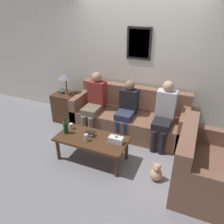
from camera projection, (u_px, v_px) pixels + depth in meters
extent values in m
plane|color=gray|center=(120.00, 143.00, 4.16)|extent=(16.00, 16.00, 0.00)
cube|color=silver|center=(138.00, 64.00, 4.34)|extent=(9.00, 0.06, 2.60)
cube|color=black|center=(139.00, 43.00, 4.12)|extent=(0.48, 0.02, 0.60)
cube|color=beige|center=(139.00, 44.00, 4.12)|extent=(0.40, 0.01, 0.52)
cube|color=brown|center=(128.00, 123.00, 4.43)|extent=(2.27, 0.83, 0.43)
cube|color=brown|center=(134.00, 97.00, 4.49)|extent=(2.27, 0.20, 0.46)
cube|color=brown|center=(82.00, 108.00, 4.74)|extent=(0.14, 0.83, 0.68)
cube|color=brown|center=(183.00, 128.00, 4.00)|extent=(0.14, 0.83, 0.68)
cube|color=brown|center=(205.00, 175.00, 3.11)|extent=(0.83, 1.22, 0.43)
cube|color=brown|center=(187.00, 144.00, 3.01)|extent=(0.20, 1.22, 0.46)
cube|color=brown|center=(205.00, 196.00, 2.61)|extent=(0.83, 0.14, 0.68)
cube|color=brown|center=(208.00, 147.00, 3.49)|extent=(0.83, 0.14, 0.68)
cube|color=#4C2D19|center=(92.00, 139.00, 3.57)|extent=(1.18, 0.57, 0.04)
cylinder|color=#4C2D19|center=(58.00, 149.00, 3.67)|extent=(0.06, 0.06, 0.38)
cylinder|color=#4C2D19|center=(116.00, 166.00, 3.30)|extent=(0.06, 0.06, 0.38)
cylinder|color=#4C2D19|center=(73.00, 136.00, 4.04)|extent=(0.06, 0.06, 0.38)
cylinder|color=#4C2D19|center=(127.00, 150.00, 3.66)|extent=(0.06, 0.06, 0.38)
cube|color=#4C2D19|center=(66.00, 107.00, 4.85)|extent=(0.47, 0.47, 0.64)
cylinder|color=#262628|center=(66.00, 86.00, 4.60)|extent=(0.02, 0.02, 0.37)
cone|color=slate|center=(65.00, 76.00, 4.50)|extent=(0.32, 0.32, 0.10)
cube|color=gold|center=(61.00, 93.00, 4.71)|extent=(0.10, 0.08, 0.02)
cube|color=navy|center=(61.00, 92.00, 4.70)|extent=(0.14, 0.09, 0.02)
cube|color=#237547|center=(61.00, 91.00, 4.69)|extent=(0.10, 0.09, 0.02)
cylinder|color=#19421E|center=(66.00, 128.00, 3.65)|extent=(0.08, 0.08, 0.21)
cylinder|color=#19421E|center=(65.00, 120.00, 3.58)|extent=(0.03, 0.03, 0.09)
cylinder|color=silver|center=(71.00, 126.00, 3.80)|extent=(0.07, 0.07, 0.10)
cube|color=#237547|center=(90.00, 135.00, 3.63)|extent=(0.14, 0.11, 0.02)
cube|color=gold|center=(90.00, 133.00, 3.61)|extent=(0.16, 0.10, 0.03)
cube|color=black|center=(90.00, 132.00, 3.60)|extent=(0.16, 0.11, 0.02)
cylinder|color=#BCBCC1|center=(86.00, 138.00, 3.46)|extent=(0.07, 0.07, 0.12)
cube|color=silver|center=(116.00, 140.00, 3.42)|extent=(0.23, 0.12, 0.10)
sphere|color=white|center=(116.00, 136.00, 3.39)|extent=(0.05, 0.05, 0.05)
cube|color=#756651|center=(92.00, 110.00, 4.36)|extent=(0.31, 0.46, 0.14)
cylinder|color=#756651|center=(84.00, 126.00, 4.32)|extent=(0.11, 0.11, 0.43)
cylinder|color=#756651|center=(91.00, 127.00, 4.27)|extent=(0.11, 0.11, 0.43)
cube|color=maroon|center=(97.00, 94.00, 4.43)|extent=(0.34, 0.22, 0.52)
sphere|color=tan|center=(97.00, 77.00, 4.27)|extent=(0.20, 0.20, 0.20)
cube|color=#2D334C|center=(125.00, 115.00, 4.16)|extent=(0.31, 0.42, 0.14)
cylinder|color=#2D334C|center=(117.00, 131.00, 4.14)|extent=(0.11, 0.11, 0.43)
cylinder|color=#2D334C|center=(125.00, 133.00, 4.09)|extent=(0.11, 0.11, 0.43)
cube|color=black|center=(129.00, 100.00, 4.23)|extent=(0.34, 0.22, 0.44)
sphere|color=#8C664C|center=(130.00, 85.00, 4.09)|extent=(0.19, 0.19, 0.19)
cube|color=black|center=(162.00, 123.00, 3.87)|extent=(0.31, 0.44, 0.14)
cylinder|color=black|center=(154.00, 141.00, 3.84)|extent=(0.11, 0.11, 0.43)
cylinder|color=black|center=(162.00, 143.00, 3.79)|extent=(0.11, 0.11, 0.43)
cube|color=silver|center=(166.00, 105.00, 3.93)|extent=(0.34, 0.22, 0.54)
sphere|color=tan|center=(168.00, 86.00, 3.77)|extent=(0.19, 0.19, 0.19)
sphere|color=tan|center=(156.00, 174.00, 3.28)|extent=(0.19, 0.19, 0.19)
sphere|color=tan|center=(157.00, 167.00, 3.22)|extent=(0.12, 0.12, 0.12)
sphere|color=tan|center=(154.00, 164.00, 3.21)|extent=(0.04, 0.04, 0.04)
sphere|color=tan|center=(160.00, 166.00, 3.18)|extent=(0.04, 0.04, 0.04)
sphere|color=beige|center=(156.00, 169.00, 3.18)|extent=(0.05, 0.05, 0.05)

